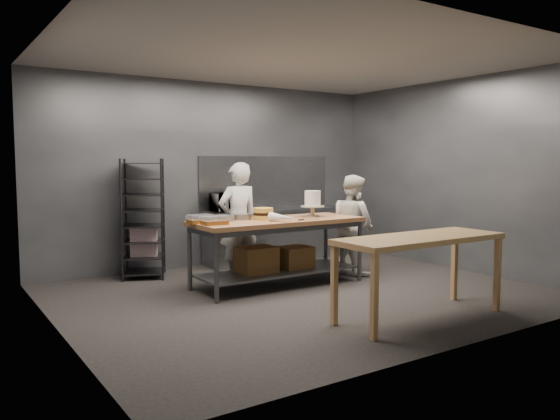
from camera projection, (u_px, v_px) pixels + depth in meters
name	position (u px, v px, depth m)	size (l,w,h in m)	color
ground	(302.00, 293.00, 7.10)	(6.00, 6.00, 0.00)	black
back_wall	(215.00, 174.00, 9.05)	(6.00, 0.04, 3.00)	#4C4F54
work_table	(276.00, 244.00, 7.48)	(2.40, 0.90, 0.92)	brown
near_counter	(420.00, 244.00, 5.91)	(2.00, 0.70, 0.90)	olive
back_counter	(276.00, 234.00, 9.42)	(2.60, 0.60, 0.90)	slate
splashback_panel	(266.00, 182.00, 9.59)	(2.60, 0.02, 0.90)	slate
speed_rack	(143.00, 220.00, 8.02)	(0.81, 0.84, 1.75)	black
chef_behind	(238.00, 221.00, 7.88)	(0.62, 0.41, 1.69)	silver
chef_right	(353.00, 224.00, 8.30)	(0.73, 0.57, 1.51)	white
microwave	(229.00, 202.00, 8.87)	(0.54, 0.37, 0.30)	black
frosted_cake_stand	(313.00, 201.00, 7.77)	(0.34, 0.34, 0.37)	#AEA68B
layer_cake	(263.00, 214.00, 7.39)	(0.27, 0.27, 0.16)	gold
cake_pans	(224.00, 218.00, 7.24)	(0.86, 0.39, 0.07)	gray
piping_bag	(282.00, 217.00, 7.10)	(0.12, 0.12, 0.38)	white
offset_spatula	(306.00, 220.00, 7.35)	(0.36, 0.02, 0.02)	slate
pastry_clamshells	(207.00, 220.00, 6.87)	(0.39, 0.47, 0.11)	#A15E20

